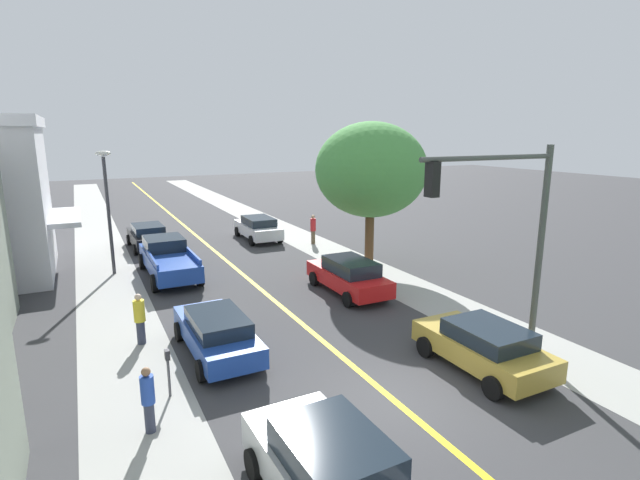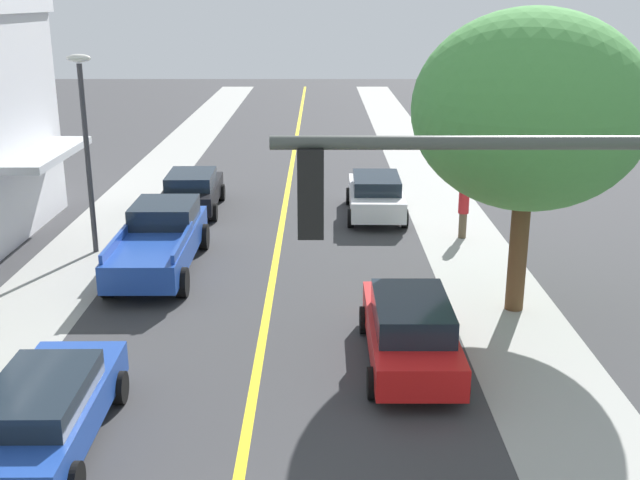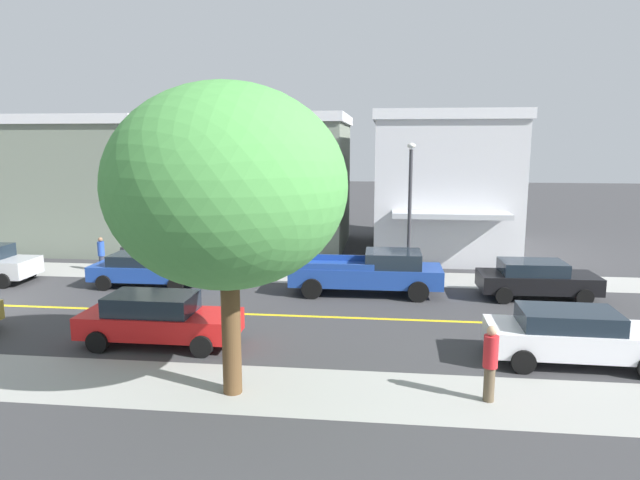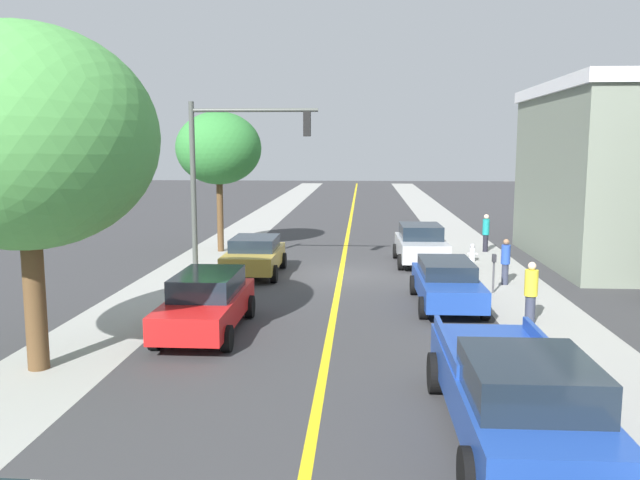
{
  "view_description": "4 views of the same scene",
  "coord_description": "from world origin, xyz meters",
  "px_view_note": "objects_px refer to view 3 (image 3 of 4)",
  "views": [
    {
      "loc": [
        -6.8,
        -9.21,
        6.81
      ],
      "look_at": [
        2.05,
        8.39,
        2.41
      ],
      "focal_mm": 27.0,
      "sensor_mm": 36.0,
      "label": 1
    },
    {
      "loc": [
        1.33,
        -7.08,
        7.5
      ],
      "look_at": [
        1.29,
        8.77,
        2.55
      ],
      "focal_mm": 43.43,
      "sensor_mm": 36.0,
      "label": 2
    },
    {
      "loc": [
        18.8,
        14.7,
        6.0
      ],
      "look_at": [
        -1.17,
        12.38,
        2.52
      ],
      "focal_mm": 31.67,
      "sensor_mm": 36.0,
      "label": 3
    },
    {
      "loc": [
        -0.82,
        24.39,
        4.81
      ],
      "look_at": [
        0.32,
        7.18,
        2.35
      ],
      "focal_mm": 36.54,
      "sensor_mm": 36.0,
      "label": 4
    }
  ],
  "objects_px": {
    "red_sedan_right_curb": "(158,318)",
    "pedestrian_red_shirt": "(490,361)",
    "white_sedan_right_curb": "(574,335)",
    "blue_sedan_left_curb": "(146,269)",
    "blue_pickup_truck": "(371,272)",
    "black_sedan_left_curb": "(536,279)",
    "pedestrian_yellow_shirt": "(205,257)",
    "pedestrian_blue_shirt": "(101,253)",
    "street_tree_left_near": "(227,187)",
    "fire_hydrant": "(5,262)",
    "street_lamp": "(410,196)",
    "parking_meter": "(123,257)"
  },
  "relations": [
    {
      "from": "red_sedan_right_curb",
      "to": "pedestrian_blue_shirt",
      "type": "distance_m",
      "value": 11.2
    },
    {
      "from": "parking_meter",
      "to": "street_lamp",
      "type": "bearing_deg",
      "value": 92.05
    },
    {
      "from": "street_tree_left_near",
      "to": "blue_pickup_truck",
      "type": "distance_m",
      "value": 10.81
    },
    {
      "from": "blue_sedan_left_curb",
      "to": "black_sedan_left_curb",
      "type": "bearing_deg",
      "value": -0.67
    },
    {
      "from": "parking_meter",
      "to": "black_sedan_left_curb",
      "type": "relative_size",
      "value": 0.29
    },
    {
      "from": "parking_meter",
      "to": "pedestrian_red_shirt",
      "type": "bearing_deg",
      "value": 52.08
    },
    {
      "from": "black_sedan_left_curb",
      "to": "pedestrian_yellow_shirt",
      "type": "relative_size",
      "value": 2.6
    },
    {
      "from": "white_sedan_right_curb",
      "to": "pedestrian_red_shirt",
      "type": "bearing_deg",
      "value": -134.48
    },
    {
      "from": "fire_hydrant",
      "to": "pedestrian_blue_shirt",
      "type": "xyz_separation_m",
      "value": [
        -0.38,
        4.65,
        0.48
      ]
    },
    {
      "from": "street_tree_left_near",
      "to": "pedestrian_red_shirt",
      "type": "xyz_separation_m",
      "value": [
        -0.24,
        6.1,
        -4.02
      ]
    },
    {
      "from": "red_sedan_right_curb",
      "to": "pedestrian_yellow_shirt",
      "type": "height_order",
      "value": "pedestrian_yellow_shirt"
    },
    {
      "from": "blue_pickup_truck",
      "to": "pedestrian_red_shirt",
      "type": "height_order",
      "value": "pedestrian_red_shirt"
    },
    {
      "from": "fire_hydrant",
      "to": "blue_sedan_left_curb",
      "type": "relative_size",
      "value": 0.17
    },
    {
      "from": "black_sedan_left_curb",
      "to": "pedestrian_blue_shirt",
      "type": "bearing_deg",
      "value": 171.08
    },
    {
      "from": "pedestrian_yellow_shirt",
      "to": "pedestrian_red_shirt",
      "type": "distance_m",
      "value": 15.57
    },
    {
      "from": "black_sedan_left_curb",
      "to": "pedestrian_yellow_shirt",
      "type": "distance_m",
      "value": 14.11
    },
    {
      "from": "street_lamp",
      "to": "blue_sedan_left_curb",
      "type": "height_order",
      "value": "street_lamp"
    },
    {
      "from": "pedestrian_red_shirt",
      "to": "white_sedan_right_curb",
      "type": "bearing_deg",
      "value": -112.65
    },
    {
      "from": "blue_sedan_left_curb",
      "to": "pedestrian_blue_shirt",
      "type": "bearing_deg",
      "value": 142.55
    },
    {
      "from": "street_tree_left_near",
      "to": "white_sedan_right_curb",
      "type": "distance_m",
      "value": 10.18
    },
    {
      "from": "blue_sedan_left_curb",
      "to": "red_sedan_right_curb",
      "type": "bearing_deg",
      "value": -64.4
    },
    {
      "from": "street_tree_left_near",
      "to": "blue_pickup_truck",
      "type": "relative_size",
      "value": 1.22
    },
    {
      "from": "parking_meter",
      "to": "pedestrian_yellow_shirt",
      "type": "bearing_deg",
      "value": 93.98
    },
    {
      "from": "fire_hydrant",
      "to": "street_lamp",
      "type": "distance_m",
      "value": 19.24
    },
    {
      "from": "black_sedan_left_curb",
      "to": "pedestrian_yellow_shirt",
      "type": "height_order",
      "value": "pedestrian_yellow_shirt"
    },
    {
      "from": "street_lamp",
      "to": "pedestrian_yellow_shirt",
      "type": "height_order",
      "value": "street_lamp"
    },
    {
      "from": "street_tree_left_near",
      "to": "white_sedan_right_curb",
      "type": "height_order",
      "value": "street_tree_left_near"
    },
    {
      "from": "street_lamp",
      "to": "white_sedan_right_curb",
      "type": "xyz_separation_m",
      "value": [
        8.97,
        4.16,
        -2.94
      ]
    },
    {
      "from": "black_sedan_left_curb",
      "to": "pedestrian_blue_shirt",
      "type": "xyz_separation_m",
      "value": [
        -2.48,
        -19.13,
        0.09
      ]
    },
    {
      "from": "red_sedan_right_curb",
      "to": "pedestrian_red_shirt",
      "type": "distance_m",
      "value": 9.6
    },
    {
      "from": "black_sedan_left_curb",
      "to": "pedestrian_red_shirt",
      "type": "distance_m",
      "value": 9.97
    },
    {
      "from": "street_tree_left_near",
      "to": "pedestrian_red_shirt",
      "type": "distance_m",
      "value": 7.31
    },
    {
      "from": "street_tree_left_near",
      "to": "red_sedan_right_curb",
      "type": "relative_size",
      "value": 1.56
    },
    {
      "from": "white_sedan_right_curb",
      "to": "fire_hydrant",
      "type": "bearing_deg",
      "value": 160.16
    },
    {
      "from": "parking_meter",
      "to": "pedestrian_blue_shirt",
      "type": "xyz_separation_m",
      "value": [
        -0.68,
        -1.4,
        -0.0
      ]
    },
    {
      "from": "street_tree_left_near",
      "to": "black_sedan_left_curb",
      "type": "bearing_deg",
      "value": 135.37
    },
    {
      "from": "pedestrian_red_shirt",
      "to": "black_sedan_left_curb",
      "type": "bearing_deg",
      "value": -87.04
    },
    {
      "from": "street_tree_left_near",
      "to": "street_lamp",
      "type": "height_order",
      "value": "street_tree_left_near"
    },
    {
      "from": "red_sedan_right_curb",
      "to": "pedestrian_blue_shirt",
      "type": "bearing_deg",
      "value": 125.83
    },
    {
      "from": "black_sedan_left_curb",
      "to": "pedestrian_red_shirt",
      "type": "relative_size",
      "value": 2.44
    },
    {
      "from": "pedestrian_yellow_shirt",
      "to": "red_sedan_right_curb",
      "type": "bearing_deg",
      "value": -87.97
    },
    {
      "from": "blue_sedan_left_curb",
      "to": "blue_pickup_truck",
      "type": "distance_m",
      "value": 9.43
    },
    {
      "from": "parking_meter",
      "to": "pedestrian_red_shirt",
      "type": "xyz_separation_m",
      "value": [
        11.17,
        14.34,
        0.12
      ]
    },
    {
      "from": "blue_pickup_truck",
      "to": "pedestrian_blue_shirt",
      "type": "bearing_deg",
      "value": 168.19
    },
    {
      "from": "fire_hydrant",
      "to": "street_lamp",
      "type": "bearing_deg",
      "value": 90.49
    },
    {
      "from": "street_tree_left_near",
      "to": "blue_sedan_left_curb",
      "type": "height_order",
      "value": "street_tree_left_near"
    },
    {
      "from": "white_sedan_right_curb",
      "to": "pedestrian_red_shirt",
      "type": "distance_m",
      "value": 3.81
    },
    {
      "from": "fire_hydrant",
      "to": "white_sedan_right_curb",
      "type": "bearing_deg",
      "value": 69.13
    },
    {
      "from": "red_sedan_right_curb",
      "to": "white_sedan_right_curb",
      "type": "height_order",
      "value": "red_sedan_right_curb"
    },
    {
      "from": "street_lamp",
      "to": "red_sedan_right_curb",
      "type": "relative_size",
      "value": 1.27
    }
  ]
}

